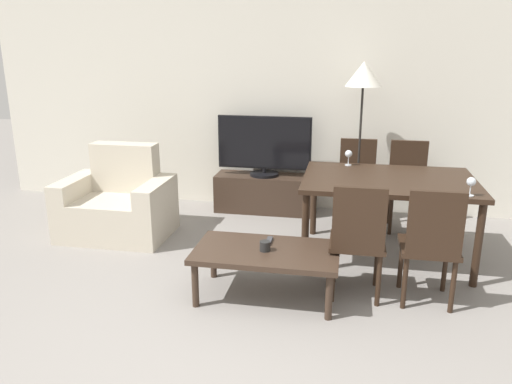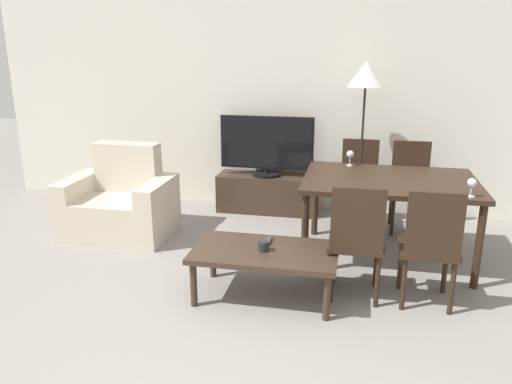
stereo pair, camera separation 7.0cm
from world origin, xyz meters
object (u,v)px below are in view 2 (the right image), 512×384
object	(u,v)px
coffee_table	(265,255)
dining_chair_near	(357,237)
remote_primary	(268,241)
wine_glass_center	(472,184)
dining_chair_far	(410,182)
wine_glass_left	(350,155)
tv_stand	(266,193)
dining_chair_far_left	(359,179)
dining_chair_near_right	(430,243)
floor_lamp	(366,83)
cup_white_near	(263,246)
armchair	(120,205)
tv	(267,146)
dining_table	(389,187)

from	to	relation	value
coffee_table	dining_chair_near	world-z (taller)	dining_chair_near
remote_primary	wine_glass_center	size ratio (longest dim) A/B	1.03
dining_chair_far	wine_glass_center	distance (m)	1.32
wine_glass_left	tv_stand	bearing A→B (deg)	144.28
dining_chair_far_left	dining_chair_near	bearing A→B (deg)	-90.00
wine_glass_center	tv_stand	bearing A→B (deg)	140.78
coffee_table	wine_glass_left	bearing A→B (deg)	67.21
dining_chair_near_right	dining_chair_far_left	distance (m)	1.71
wine_glass_center	floor_lamp	bearing A→B (deg)	121.14
remote_primary	cup_white_near	bearing A→B (deg)	-90.95
dining_chair_far	dining_chair_far_left	xyz separation A→B (m)	(-0.50, 0.00, 0.00)
dining_chair_near_right	wine_glass_center	distance (m)	0.60
tv_stand	dining_chair_near_right	bearing A→B (deg)	-51.14
wine_glass_left	dining_chair_far	bearing A→B (deg)	34.48
dining_chair_near_right	remote_primary	size ratio (longest dim) A/B	5.91
armchair	dining_chair_near_right	world-z (taller)	dining_chair_near_right
dining_chair_near_right	cup_white_near	distance (m)	1.17
armchair	coffee_table	distance (m)	1.93
coffee_table	wine_glass_left	world-z (taller)	wine_glass_left
tv	dining_chair_far	world-z (taller)	tv
tv	dining_table	size ratio (longest dim) A/B	0.71
dining_chair_far_left	dining_table	bearing A→B (deg)	-72.85
armchair	dining_chair_near_right	distance (m)	2.95
dining_chair_near_right	floor_lamp	xyz separation A→B (m)	(-0.50, 1.73, 0.96)
floor_lamp	remote_primary	distance (m)	2.09
dining_chair_far	dining_chair_far_left	world-z (taller)	same
dining_chair_far	coffee_table	bearing A→B (deg)	-123.72
armchair	coffee_table	size ratio (longest dim) A/B	0.96
dining_table	floor_lamp	bearing A→B (deg)	105.11
dining_table	remote_primary	world-z (taller)	dining_table
armchair	floor_lamp	xyz separation A→B (m)	(2.31, 0.82, 1.16)
remote_primary	armchair	bearing A→B (deg)	152.49
dining_chair_near_right	cup_white_near	xyz separation A→B (m)	(-1.16, -0.12, -0.08)
dining_chair_near_right	floor_lamp	world-z (taller)	floor_lamp
armchair	remote_primary	size ratio (longest dim) A/B	6.80
tv_stand	remote_primary	distance (m)	1.87
dining_chair_far	cup_white_near	xyz separation A→B (m)	(-1.16, -1.75, -0.08)
dining_chair_far	dining_chair_far_left	distance (m)	0.50
tv_stand	wine_glass_left	size ratio (longest dim) A/B	7.42
dining_chair_far_left	dining_chair_near_right	bearing A→B (deg)	-72.85
cup_white_near	wine_glass_center	size ratio (longest dim) A/B	0.53
floor_lamp	cup_white_near	distance (m)	2.22
dining_chair_far_left	remote_primary	xyz separation A→B (m)	(-0.65, -1.59, -0.10)
tv_stand	remote_primary	bearing A→B (deg)	-79.02
tv	coffee_table	xyz separation A→B (m)	(0.36, -1.97, -0.41)
coffee_table	wine_glass_center	world-z (taller)	wine_glass_center
armchair	tv	world-z (taller)	tv
armchair	tv_stand	world-z (taller)	armchair
wine_glass_center	armchair	bearing A→B (deg)	170.66
dining_table	dining_chair_near	bearing A→B (deg)	-107.15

